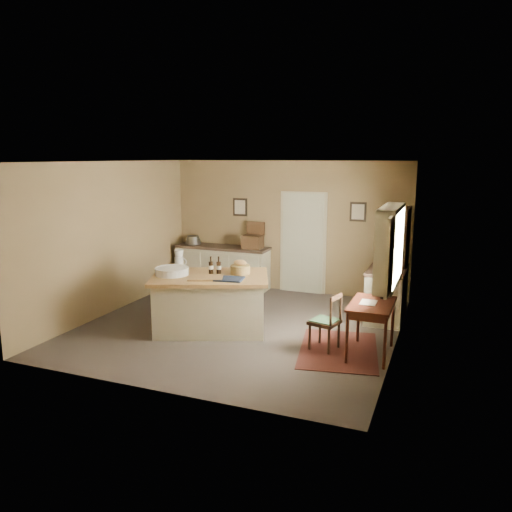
{
  "coord_description": "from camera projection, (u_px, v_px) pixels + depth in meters",
  "views": [
    {
      "loc": [
        3.14,
        -7.26,
        2.78
      ],
      "look_at": [
        0.16,
        0.32,
        1.15
      ],
      "focal_mm": 35.0,
      "sensor_mm": 36.0,
      "label": 1
    }
  ],
  "objects": [
    {
      "name": "ground",
      "position": [
        240.0,
        326.0,
        8.3
      ],
      "size": [
        5.0,
        5.0,
        0.0
      ],
      "primitive_type": "plane",
      "color": "#4D423B",
      "rests_on": "ground"
    },
    {
      "name": "wall_back",
      "position": [
        287.0,
        227.0,
        10.32
      ],
      "size": [
        5.0,
        0.1,
        2.7
      ],
      "primitive_type": "cube",
      "color": "olive",
      "rests_on": "ground"
    },
    {
      "name": "wall_front",
      "position": [
        154.0,
        282.0,
        5.75
      ],
      "size": [
        5.0,
        0.1,
        2.7
      ],
      "primitive_type": "cube",
      "color": "olive",
      "rests_on": "ground"
    },
    {
      "name": "wall_left",
      "position": [
        111.0,
        238.0,
        8.93
      ],
      "size": [
        0.1,
        5.0,
        2.7
      ],
      "primitive_type": "cube",
      "color": "olive",
      "rests_on": "ground"
    },
    {
      "name": "wall_right",
      "position": [
        400.0,
        258.0,
        7.14
      ],
      "size": [
        0.1,
        5.0,
        2.7
      ],
      "primitive_type": "cube",
      "color": "olive",
      "rests_on": "ground"
    },
    {
      "name": "ceiling",
      "position": [
        239.0,
        162.0,
        7.77
      ],
      "size": [
        5.0,
        5.0,
        0.0
      ],
      "primitive_type": "plane",
      "color": "silver",
      "rests_on": "wall_back"
    },
    {
      "name": "door",
      "position": [
        303.0,
        242.0,
        10.22
      ],
      "size": [
        0.97,
        0.06,
        2.11
      ],
      "primitive_type": "cube",
      "color": "beige",
      "rests_on": "ground"
    },
    {
      "name": "framed_prints",
      "position": [
        296.0,
        209.0,
        10.15
      ],
      "size": [
        2.82,
        0.02,
        0.38
      ],
      "color": "black",
      "rests_on": "ground"
    },
    {
      "name": "window",
      "position": [
        393.0,
        246.0,
        6.94
      ],
      "size": [
        0.25,
        1.99,
        1.12
      ],
      "color": "beige",
      "rests_on": "ground"
    },
    {
      "name": "work_island",
      "position": [
        210.0,
        301.0,
        8.07
      ],
      "size": [
        2.14,
        1.78,
        1.2
      ],
      "rotation": [
        0.0,
        0.0,
        0.37
      ],
      "color": "beige",
      "rests_on": "ground"
    },
    {
      "name": "sideboard",
      "position": [
        223.0,
        265.0,
        10.69
      ],
      "size": [
        2.04,
        0.58,
        1.18
      ],
      "color": "beige",
      "rests_on": "ground"
    },
    {
      "name": "rug",
      "position": [
        338.0,
        350.0,
        7.28
      ],
      "size": [
        1.37,
        1.77,
        0.01
      ],
      "primitive_type": "cube",
      "rotation": [
        0.0,
        0.0,
        0.18
      ],
      "color": "#4A1816",
      "rests_on": "ground"
    },
    {
      "name": "writing_desk",
      "position": [
        372.0,
        309.0,
        6.99
      ],
      "size": [
        0.58,
        0.96,
        0.82
      ],
      "color": "#39160D",
      "rests_on": "ground"
    },
    {
      "name": "desk_chair",
      "position": [
        325.0,
        322.0,
        7.25
      ],
      "size": [
        0.47,
        0.47,
        0.82
      ],
      "primitive_type": null,
      "rotation": [
        0.0,
        0.0,
        -0.25
      ],
      "color": "black",
      "rests_on": "ground"
    },
    {
      "name": "right_cabinet",
      "position": [
        386.0,
        293.0,
        8.6
      ],
      "size": [
        0.63,
        1.13,
        0.99
      ],
      "color": "beige",
      "rests_on": "ground"
    },
    {
      "name": "shelving_unit",
      "position": [
        400.0,
        261.0,
        8.88
      ],
      "size": [
        0.32,
        0.86,
        1.9
      ],
      "color": "black",
      "rests_on": "ground"
    }
  ]
}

